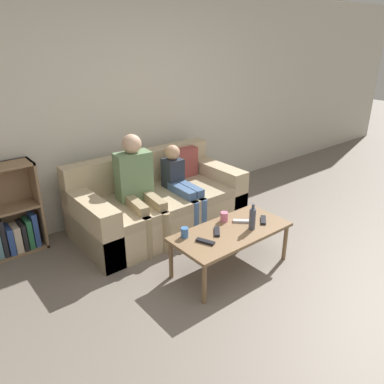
{
  "coord_description": "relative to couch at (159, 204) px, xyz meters",
  "views": [
    {
      "loc": [
        -2.18,
        -1.31,
        2.08
      ],
      "look_at": [
        0.0,
        1.38,
        0.62
      ],
      "focal_mm": 35.0,
      "sensor_mm": 36.0,
      "label": 1
    }
  ],
  "objects": [
    {
      "name": "tv_remote_1",
      "position": [
        0.23,
        -1.08,
        0.14
      ],
      "size": [
        0.16,
        0.15,
        0.02
      ],
      "rotation": [
        0.0,
        0.0,
        0.81
      ],
      "color": "#B7B7BC",
      "rests_on": "coffee_table"
    },
    {
      "name": "tv_remote_2",
      "position": [
        0.41,
        -1.2,
        0.14
      ],
      "size": [
        0.16,
        0.15,
        0.02
      ],
      "rotation": [
        0.0,
        0.0,
        -0.85
      ],
      "color": "black",
      "rests_on": "coffee_table"
    },
    {
      "name": "tv_remote_3",
      "position": [
        -0.29,
        -1.15,
        0.14
      ],
      "size": [
        0.11,
        0.18,
        0.02
      ],
      "rotation": [
        0.0,
        0.0,
        0.4
      ],
      "color": "black",
      "rests_on": "coffee_table"
    },
    {
      "name": "wall_back",
      "position": [
        0.01,
        0.65,
        1.02
      ],
      "size": [
        12.0,
        0.06,
        2.6
      ],
      "color": "beige",
      "rests_on": "ground_plane"
    },
    {
      "name": "bottle",
      "position": [
        0.21,
        -1.24,
        0.24
      ],
      "size": [
        0.06,
        0.06,
        0.25
      ],
      "color": "#424756",
      "rests_on": "coffee_table"
    },
    {
      "name": "cup_near",
      "position": [
        -0.37,
        -0.96,
        0.17
      ],
      "size": [
        0.07,
        0.07,
        0.09
      ],
      "color": "#3D70B2",
      "rests_on": "coffee_table"
    },
    {
      "name": "cup_far",
      "position": [
        0.12,
        -0.96,
        0.17
      ],
      "size": [
        0.08,
        0.08,
        0.09
      ],
      "color": "pink",
      "rests_on": "coffee_table"
    },
    {
      "name": "person_child",
      "position": [
        0.21,
        -0.15,
        0.25
      ],
      "size": [
        0.23,
        0.65,
        0.94
      ],
      "rotation": [
        0.0,
        0.0,
        -0.04
      ],
      "color": "#476693",
      "rests_on": "ground_plane"
    },
    {
      "name": "tv_remote_0",
      "position": [
        -0.09,
        -1.08,
        0.14
      ],
      "size": [
        0.15,
        0.16,
        0.02
      ],
      "rotation": [
        0.0,
        0.0,
        -0.72
      ],
      "color": "black",
      "rests_on": "coffee_table"
    },
    {
      "name": "ground_plane",
      "position": [
        0.01,
        -1.96,
        -0.28
      ],
      "size": [
        22.0,
        22.0,
        0.0
      ],
      "primitive_type": "plane",
      "color": "#70665B"
    },
    {
      "name": "bookshelf",
      "position": [
        -1.48,
        0.49,
        0.07
      ],
      "size": [
        0.57,
        0.28,
        0.94
      ],
      "color": "#8E7051",
      "rests_on": "ground_plane"
    },
    {
      "name": "coffee_table",
      "position": [
        0.04,
        -1.13,
        0.09
      ],
      "size": [
        1.13,
        0.55,
        0.41
      ],
      "color": "brown",
      "rests_on": "ground_plane"
    },
    {
      "name": "couch",
      "position": [
        0.0,
        0.0,
        0.0
      ],
      "size": [
        1.89,
        0.95,
        0.83
      ],
      "color": "tan",
      "rests_on": "ground_plane"
    },
    {
      "name": "person_adult",
      "position": [
        -0.31,
        -0.09,
        0.38
      ],
      "size": [
        0.4,
        0.68,
        1.15
      ],
      "rotation": [
        0.0,
        0.0,
        -0.11
      ],
      "color": "#9E8966",
      "rests_on": "ground_plane"
    }
  ]
}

